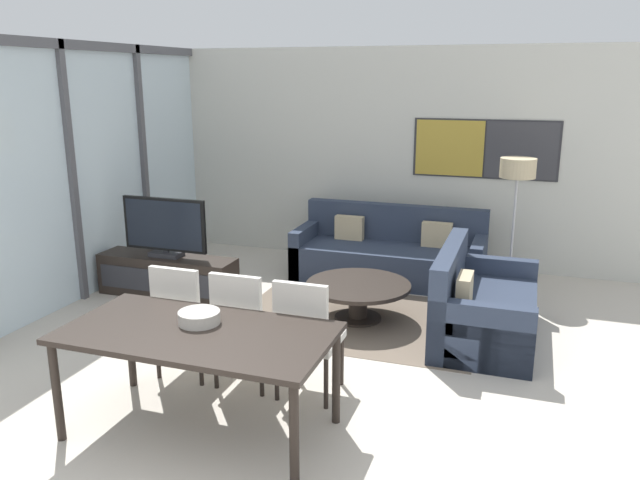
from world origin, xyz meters
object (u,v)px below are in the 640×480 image
at_px(coffee_table, 358,292).
at_px(fruit_bowl, 199,317).
at_px(sofa_side, 477,309).
at_px(dining_chair_centre, 243,323).
at_px(tv_console, 168,276).
at_px(floor_lamp, 517,176).
at_px(dining_chair_right, 306,332).
at_px(dining_chair_left, 184,315).
at_px(television, 165,228).
at_px(dining_table, 198,340).
at_px(sofa_main, 390,256).

relative_size(coffee_table, fruit_bowl, 3.65).
distance_m(sofa_side, dining_chair_centre, 2.34).
relative_size(tv_console, floor_lamp, 1.04).
bearing_deg(dining_chair_right, tv_console, 143.83).
bearing_deg(dining_chair_left, television, 126.36).
bearing_deg(sofa_side, coffee_table, 87.28).
height_order(television, dining_table, television).
bearing_deg(dining_chair_centre, dining_chair_left, 179.83).
bearing_deg(television, dining_chair_centre, -43.36).
relative_size(television, sofa_side, 0.64).
relative_size(dining_chair_right, fruit_bowl, 3.32).
bearing_deg(dining_chair_left, tv_console, 126.38).
relative_size(sofa_side, dining_chair_left, 1.62).
xyz_separation_m(tv_console, coffee_table, (2.24, 0.01, 0.06)).
bearing_deg(dining_chair_right, dining_table, -127.95).
bearing_deg(dining_chair_left, dining_table, -52.85).
distance_m(dining_chair_right, floor_lamp, 3.54).
xyz_separation_m(television, fruit_bowl, (1.70, -2.24, 0.02)).
xyz_separation_m(television, dining_chair_centre, (1.75, -1.65, -0.25)).
bearing_deg(television, floor_lamp, 22.13).
relative_size(television, dining_chair_left, 1.04).
distance_m(tv_console, dining_chair_right, 2.85).
relative_size(dining_chair_left, dining_chair_right, 1.00).
bearing_deg(dining_chair_left, coffee_table, 58.44).
relative_size(coffee_table, dining_chair_centre, 1.10).
relative_size(dining_chair_left, fruit_bowl, 3.32).
bearing_deg(dining_chair_left, floor_lamp, 52.10).
bearing_deg(sofa_main, dining_chair_centre, -98.81).
bearing_deg(sofa_side, fruit_bowl, 141.72).
height_order(sofa_side, dining_chair_right, dining_chair_right).
relative_size(television, dining_chair_right, 1.04).
xyz_separation_m(sofa_side, floor_lamp, (0.23, 1.54, 1.06)).
relative_size(dining_chair_right, floor_lamp, 0.63).
height_order(sofa_main, dining_chair_right, dining_chair_right).
relative_size(tv_console, fruit_bowl, 5.48).
relative_size(television, coffee_table, 0.95).
bearing_deg(sofa_main, coffee_table, -90.00).
bearing_deg(dining_table, tv_console, 126.61).
height_order(coffee_table, dining_chair_right, dining_chair_right).
xyz_separation_m(dining_table, fruit_bowl, (-0.05, 0.12, 0.12)).
distance_m(dining_chair_centre, fruit_bowl, 0.65).
bearing_deg(dining_chair_right, coffee_table, 91.71).
height_order(dining_table, fruit_bowl, fruit_bowl).
relative_size(dining_table, fruit_bowl, 6.29).
xyz_separation_m(television, sofa_side, (3.43, -0.05, -0.52)).
relative_size(tv_console, dining_table, 0.87).
xyz_separation_m(fruit_bowl, floor_lamp, (1.96, 3.73, 0.53)).
distance_m(dining_table, floor_lamp, 4.35).
height_order(coffee_table, floor_lamp, floor_lamp).
height_order(television, dining_chair_right, television).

